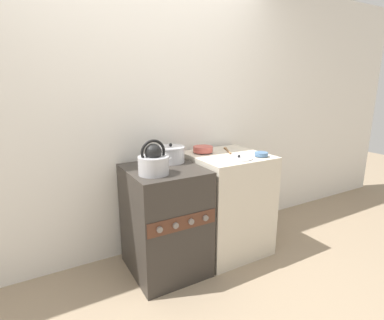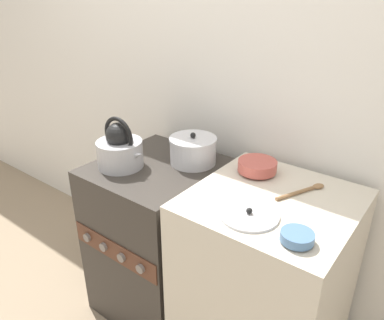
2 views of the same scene
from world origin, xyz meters
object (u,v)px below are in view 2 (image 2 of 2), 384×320
stove (159,237)px  loose_pot_lid (249,215)px  enamel_bowl (257,166)px  kettle (120,149)px  cooking_pot (193,150)px  small_ceramic_bowl (297,237)px

stove → loose_pot_lid: loose_pot_lid is taller
stove → enamel_bowl: enamel_bowl is taller
kettle → cooking_pot: kettle is taller
enamel_bowl → small_ceramic_bowl: size_ratio=1.56×
small_ceramic_bowl → loose_pot_lid: 0.21m
stove → enamel_bowl: (0.47, 0.18, 0.51)m
kettle → small_ceramic_bowl: bearing=-5.2°
kettle → enamel_bowl: 0.67m
cooking_pot → loose_pot_lid: cooking_pot is taller
stove → small_ceramic_bowl: size_ratio=7.75×
enamel_bowl → small_ceramic_bowl: (0.36, -0.38, -0.01)m
small_ceramic_bowl → loose_pot_lid: small_ceramic_bowl is taller
stove → cooking_pot: 0.55m
kettle → enamel_bowl: size_ratio=1.55×
cooking_pot → small_ceramic_bowl: bearing=-25.8°
cooking_pot → enamel_bowl: bearing=6.3°
kettle → small_ceramic_bowl: kettle is taller
enamel_bowl → cooking_pot: bearing=-173.7°
kettle → loose_pot_lid: kettle is taller
enamel_bowl → small_ceramic_bowl: bearing=-46.5°
stove → enamel_bowl: size_ratio=4.97×
cooking_pot → small_ceramic_bowl: 0.78m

